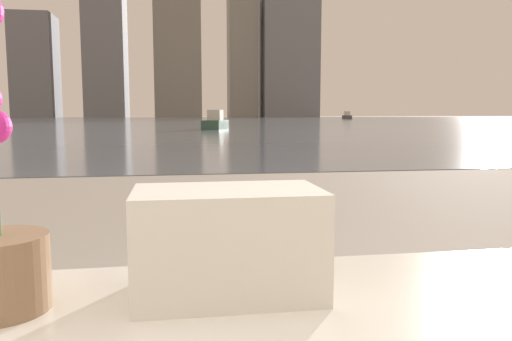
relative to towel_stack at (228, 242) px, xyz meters
The scene contains 8 objects.
towel_stack is the anchor object (origin of this frame).
harbor_water 61.21m from the towel_stack, 89.84° to the left, with size 180.00×110.00×0.01m.
harbor_boat_0 26.32m from the towel_stack, 85.51° to the left, with size 1.70×2.91×1.03m.
harbor_boat_2 77.53m from the towel_stack, 70.41° to the left, with size 1.67×3.31×1.19m.
skyline_tower_1 121.51m from the towel_stack, 104.49° to the left, with size 8.63×10.08×22.31m.
skyline_tower_3 118.40m from the towel_stack, 89.66° to the left, with size 10.51×7.93×34.85m.
skyline_tower_4 120.02m from the towel_stack, 82.36° to the left, with size 6.64×6.48×42.31m.
skyline_tower_5 121.02m from the towel_stack, 77.09° to the left, with size 13.04×9.33×28.62m.
Camera 1 is at (-0.25, 0.07, 0.85)m, focal length 35.00 mm.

